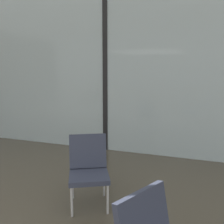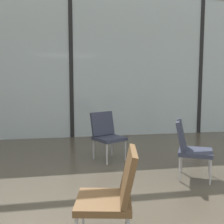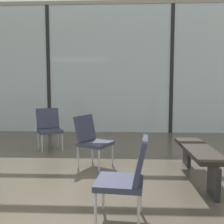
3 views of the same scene
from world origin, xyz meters
name	(u,v)px [view 2 (image 2 of 3)]	position (x,y,z in m)	size (l,w,h in m)	color
glass_curtain_wall	(71,67)	(0.00, 5.20, 1.79)	(14.00, 0.08, 3.59)	silver
window_mullion_1	(71,67)	(0.00, 5.20, 1.79)	(0.10, 0.12, 3.59)	black
window_mullion_2	(200,68)	(3.50, 5.20, 1.79)	(0.10, 0.12, 3.59)	black
parked_airplane	(107,70)	(1.57, 9.33, 1.87)	(12.58, 3.74, 3.74)	silver
lounge_chair_0	(114,192)	(0.19, 0.42, 0.49)	(0.61, 0.57, 0.87)	brown
lounge_chair_1	(189,146)	(1.61, 1.88, 0.49)	(0.69, 0.67, 0.87)	#33384C
lounge_chair_3	(106,133)	(0.55, 3.09, 0.49)	(0.67, 0.69, 0.87)	#33384C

